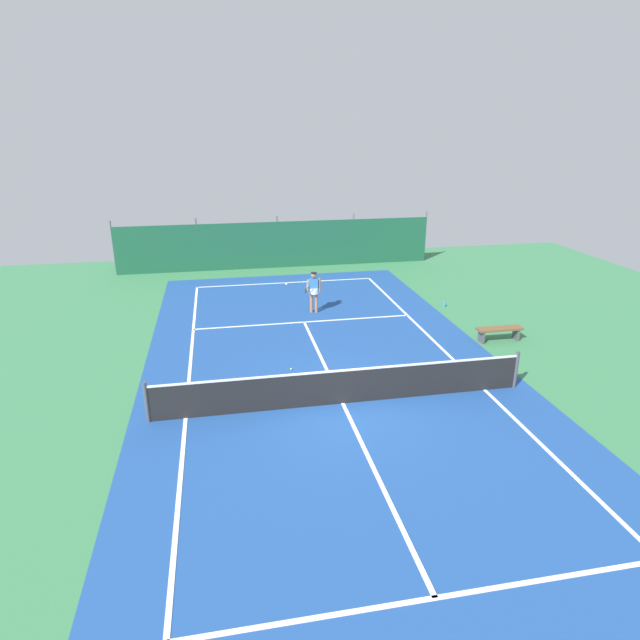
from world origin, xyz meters
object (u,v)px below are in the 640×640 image
object	(u,v)px
tennis_net	(343,386)
tennis_ball_near_player	(291,369)
courtside_bench	(499,331)
tennis_player	(314,289)
parked_car	(261,242)
water_bottle	(444,304)

from	to	relation	value
tennis_net	tennis_ball_near_player	xyz separation A→B (m)	(-1.07, 2.33, -0.48)
courtside_bench	tennis_net	bearing A→B (deg)	-152.39
tennis_player	parked_car	world-z (taller)	parked_car
parked_car	tennis_player	bearing A→B (deg)	-79.23
parked_car	water_bottle	xyz separation A→B (m)	(6.59, -10.34, -0.72)
tennis_player	tennis_ball_near_player	xyz separation A→B (m)	(-1.64, -5.15, -0.93)
tennis_ball_near_player	courtside_bench	size ratio (longest dim) A/B	0.04
tennis_net	water_bottle	bearing A→B (deg)	50.14
water_bottle	tennis_player	bearing A→B (deg)	176.39
tennis_player	courtside_bench	bearing A→B (deg)	159.90
tennis_net	courtside_bench	world-z (taller)	tennis_net
tennis_ball_near_player	parked_car	size ratio (longest dim) A/B	0.02
tennis_player	water_bottle	distance (m)	5.47
courtside_bench	parked_car	bearing A→B (deg)	116.07
parked_car	water_bottle	world-z (taller)	parked_car
tennis_ball_near_player	water_bottle	size ratio (longest dim) A/B	0.28
parked_car	courtside_bench	distance (m)	15.79
courtside_bench	tennis_player	bearing A→B (deg)	143.99
tennis_net	tennis_player	distance (m)	7.51
tennis_net	tennis_player	xyz separation A→B (m)	(0.56, 7.48, 0.45)
parked_car	courtside_bench	world-z (taller)	parked_car
water_bottle	courtside_bench	bearing A→B (deg)	-84.77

